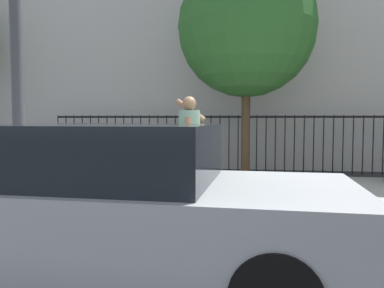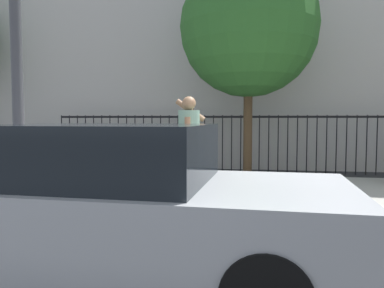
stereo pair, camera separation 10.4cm
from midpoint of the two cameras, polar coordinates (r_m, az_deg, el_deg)
name	(u,v)px [view 1 (the left image)]	position (r m, az deg, el deg)	size (l,w,h in m)	color
ground_plane	(277,239)	(5.02, 12.09, -13.69)	(60.00, 60.00, 0.00)	#28282B
sidewalk	(268,197)	(7.13, 10.92, -7.79)	(28.00, 4.40, 0.15)	#9E9B93
building_facade	(260,27)	(13.64, 9.91, 16.95)	(28.00, 4.00, 9.22)	#BCB7B2
iron_fence	(261,136)	(10.70, 10.08, 1.20)	(12.03, 0.04, 1.60)	black
parked_hatchback	(122,204)	(3.70, -11.22, -8.78)	(4.27, 2.00, 1.45)	#ADAFB5
pedestrian_on_phone	(189,141)	(6.03, -0.93, 0.39)	(0.50, 0.66, 1.71)	#936B4C
street_tree_far	(247,28)	(9.77, 7.87, 16.78)	(3.36, 3.36, 5.38)	#4C3823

